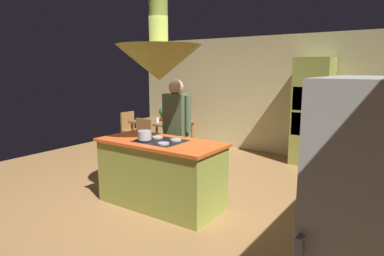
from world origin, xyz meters
name	(u,v)px	position (x,y,z in m)	size (l,w,h in m)	color
ground	(170,200)	(0.00, 0.00, 0.00)	(8.16, 8.16, 0.00)	#9E7042
wall_back	(267,95)	(0.00, 3.45, 1.27)	(6.80, 0.10, 2.55)	beige
kitchen_island	(161,173)	(0.00, -0.20, 0.46)	(1.73, 0.81, 0.92)	#939E42
oven_tower	(312,112)	(1.10, 3.04, 1.03)	(0.66, 0.62, 2.06)	#939E42
dining_table	(163,125)	(-1.70, 1.90, 0.66)	(1.13, 0.92, 0.76)	olive
person_at_island	(176,127)	(-0.24, 0.47, 0.97)	(0.53, 0.23, 1.69)	tan
range_hood	(159,61)	(0.00, -0.20, 1.96)	(1.10, 1.10, 1.00)	#939E42
pendant_light_over_table	(162,68)	(-1.70, 1.90, 1.86)	(0.32, 0.32, 0.82)	beige
chair_facing_island	(141,138)	(-1.70, 1.22, 0.50)	(0.40, 0.40, 0.87)	olive
chair_by_back_wall	(181,128)	(-1.70, 2.58, 0.50)	(0.40, 0.40, 0.87)	olive
chair_at_corner	(131,128)	(-2.65, 1.90, 0.50)	(0.40, 0.40, 0.87)	olive
potted_plant_on_table	(164,113)	(-1.64, 1.87, 0.93)	(0.20, 0.20, 0.30)	#99382D
cup_on_table	(157,120)	(-1.65, 1.67, 0.81)	(0.07, 0.07, 0.09)	white
cooking_pot_on_cooktop	(145,135)	(-0.16, -0.33, 0.98)	(0.18, 0.18, 0.12)	#B2B2B7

